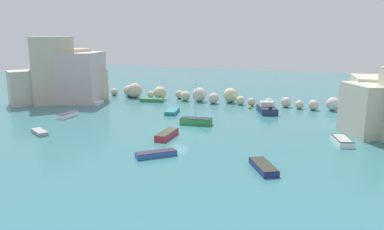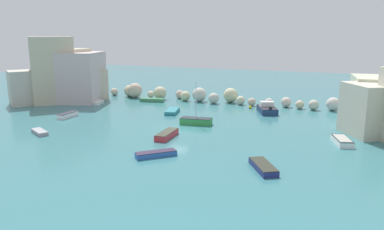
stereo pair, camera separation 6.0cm
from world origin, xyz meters
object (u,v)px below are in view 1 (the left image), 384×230
moored_boat_2 (263,167)px  moored_boat_1 (172,111)px  moored_boat_6 (167,135)px  moored_boat_0 (196,121)px  channel_buoy (250,107)px  moored_boat_8 (156,154)px  moored_boat_7 (40,132)px  moored_boat_3 (342,141)px  moored_boat_5 (267,109)px  moored_boat_4 (68,115)px  moored_boat_10 (152,100)px  moored_boat_9 (99,103)px

moored_boat_2 → moored_boat_1: bearing=-168.1°
moored_boat_2 → moored_boat_6: bearing=-147.8°
moored_boat_0 → moored_boat_2: 17.87m
channel_buoy → moored_boat_8: size_ratio=0.13×
moored_boat_6 → moored_boat_7: bearing=103.2°
moored_boat_8 → moored_boat_3: bearing=-10.0°
moored_boat_3 → moored_boat_5: bearing=-157.9°
moored_boat_7 → moored_boat_8: moored_boat_8 is taller
channel_buoy → moored_boat_4: bearing=-145.0°
moored_boat_5 → moored_boat_6: moored_boat_5 is taller
moored_boat_7 → moored_boat_0: bearing=-115.7°
moored_boat_8 → moored_boat_10: size_ratio=0.86×
moored_boat_5 → moored_boat_8: (-6.28, -24.81, -0.33)m
moored_boat_3 → moored_boat_8: 20.59m
moored_boat_2 → moored_boat_8: bearing=-119.6°
moored_boat_0 → moored_boat_4: bearing=1.0°
moored_boat_1 → moored_boat_7: size_ratio=1.34×
moored_boat_0 → moored_boat_10: moored_boat_0 is taller
channel_buoy → moored_boat_10: 17.69m
moored_boat_2 → moored_boat_8: (-10.60, -0.30, -0.02)m
moored_boat_4 → moored_boat_9: size_ratio=1.19×
moored_boat_5 → moored_boat_4: bearing=95.2°
moored_boat_0 → moored_boat_5: 13.26m
moored_boat_3 → moored_boat_10: 35.02m
channel_buoy → moored_boat_7: 31.89m
moored_boat_3 → moored_boat_8: moored_boat_3 is taller
moored_boat_3 → moored_boat_6: 19.70m
moored_boat_3 → moored_boat_2: bearing=-47.0°
moored_boat_2 → moored_boat_3: (6.49, 11.18, 0.07)m
moored_boat_3 → moored_boat_5: size_ratio=0.76×
channel_buoy → moored_boat_5: bearing=-34.9°
channel_buoy → moored_boat_8: bearing=-96.7°
moored_boat_4 → moored_boat_7: size_ratio=1.06×
moored_boat_1 → moored_boat_4: 15.28m
moored_boat_1 → moored_boat_10: 10.44m
moored_boat_8 → channel_buoy: bearing=39.4°
moored_boat_2 → moored_boat_4: size_ratio=1.24×
moored_boat_5 → moored_boat_9: 28.41m
moored_boat_9 → moored_boat_10: 9.18m
moored_boat_2 → moored_boat_10: 36.34m
moored_boat_8 → moored_boat_10: 30.27m
channel_buoy → moored_boat_2: size_ratio=0.12×
moored_boat_5 → moored_boat_9: size_ratio=1.82×
moored_boat_6 → moored_boat_8: (1.99, -6.59, -0.09)m
channel_buoy → moored_boat_4: moored_boat_4 is taller
moored_boat_1 → moored_boat_9: 14.91m
moored_boat_4 → moored_boat_8: size_ratio=0.92×
moored_boat_4 → moored_boat_3: bearing=-89.6°
moored_boat_3 → moored_boat_7: (-34.12, -9.19, -0.13)m
moored_boat_1 → moored_boat_3: (24.20, -7.72, 0.08)m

